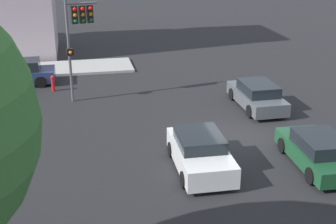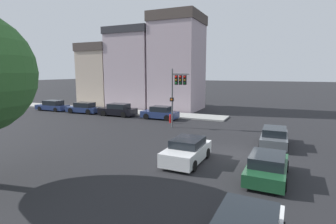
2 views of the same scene
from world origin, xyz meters
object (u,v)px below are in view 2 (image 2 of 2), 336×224
traffic_signal (178,86)px  parked_car_3 (53,106)px  crossing_car_2 (267,167)px  parked_car_2 (84,108)px  crossing_car_3 (274,137)px  parked_car_1 (118,110)px  parked_car_0 (160,113)px  crossing_car_0 (187,151)px  fire_hydrant (170,118)px

traffic_signal → parked_car_3: 20.87m
crossing_car_2 → parked_car_2: (13.00, 23.32, 0.05)m
crossing_car_3 → parked_car_1: (6.40, 18.10, 0.08)m
parked_car_0 → parked_car_1: 5.72m
parked_car_3 → parked_car_2: bearing=178.0°
crossing_car_0 → fire_hydrant: 12.21m
fire_hydrant → parked_car_3: bearing=85.0°
traffic_signal → parked_car_2: size_ratio=1.23×
parked_car_0 → parked_car_3: (-0.03, 16.68, -0.03)m
crossing_car_0 → fire_hydrant: bearing=-150.6°
parked_car_0 → fire_hydrant: (-1.66, -1.98, -0.21)m
crossing_car_3 → crossing_car_2: bearing=178.8°
crossing_car_2 → parked_car_0: size_ratio=1.02×
traffic_signal → parked_car_3: traffic_signal is taller
crossing_car_3 → parked_car_0: bearing=61.9°
parked_car_1 → fire_hydrant: parked_car_1 is taller
parked_car_3 → fire_hydrant: size_ratio=5.17×
crossing_car_3 → parked_car_3: size_ratio=0.91×
parked_car_0 → parked_car_1: bearing=1.3°
crossing_car_3 → crossing_car_0: bearing=141.6°
crossing_car_2 → parked_car_1: size_ratio=0.93×
crossing_car_0 → parked_car_3: size_ratio=0.86×
crossing_car_2 → parked_car_1: parked_car_1 is taller
crossing_car_2 → crossing_car_3: crossing_car_3 is taller
crossing_car_2 → parked_car_1: bearing=56.1°
parked_car_2 → fire_hydrant: 13.10m
traffic_signal → crossing_car_0: bearing=13.2°
crossing_car_3 → parked_car_3: 29.78m
crossing_car_2 → parked_car_0: 17.97m
traffic_signal → crossing_car_0: (-8.87, -4.14, -3.40)m
parked_car_2 → fire_hydrant: parked_car_2 is taller
crossing_car_3 → parked_car_2: bearing=74.3°
parked_car_0 → parked_car_2: bearing=1.0°
fire_hydrant → crossing_car_3: bearing=-114.9°
crossing_car_2 → parked_car_0: parked_car_0 is taller
parked_car_0 → crossing_car_2: bearing=133.6°
parked_car_1 → fire_hydrant: size_ratio=5.02×
crossing_car_2 → crossing_car_3: size_ratio=0.99×
parked_car_2 → fire_hydrant: size_ratio=4.99×
traffic_signal → crossing_car_3: size_ratio=1.31×
parked_car_2 → parked_car_3: 5.66m
parked_car_1 → parked_car_0: bearing=-179.8°
crossing_car_2 → parked_car_0: (13.11, 12.30, 0.08)m
crossing_car_3 → parked_car_2: 24.27m
crossing_car_3 → parked_car_2: (6.38, 23.41, 0.03)m
crossing_car_3 → parked_car_2: size_ratio=0.94×
crossing_car_2 → parked_car_2: size_ratio=0.93×
fire_hydrant → traffic_signal: bearing=-139.4°
crossing_car_0 → crossing_car_2: bearing=82.5°
parked_car_1 → parked_car_3: bearing=-1.0°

